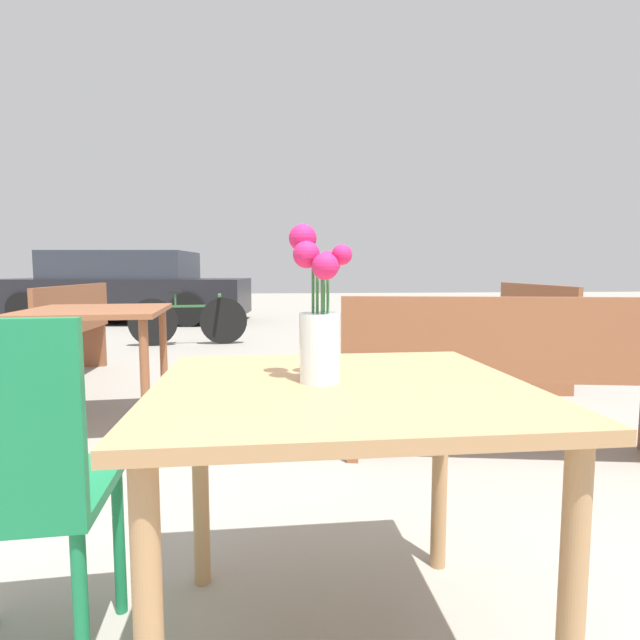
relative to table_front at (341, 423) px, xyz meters
The scene contains 9 objects.
table_front is the anchor object (origin of this frame).
flower_vase 0.26m from the table_front, 169.87° to the left, with size 0.14×0.16×0.38m.
cafe_chair 0.76m from the table_front, behind, with size 0.42×0.42×0.88m.
bench_near 1.59m from the table_front, 49.15° to the left, with size 1.74×0.65×0.85m.
bench_middle 3.83m from the table_front, 55.81° to the left, with size 0.48×1.57×0.85m.
bench_far 3.84m from the table_front, 120.22° to the left, with size 0.37×1.62×0.85m.
table_back 2.31m from the table_front, 121.86° to the left, with size 0.86×0.95×0.75m.
bicycle 5.60m from the table_front, 102.65° to the left, with size 1.51×0.44×0.72m.
parked_car 9.07m from the table_front, 108.70° to the left, with size 4.72×2.17×1.32m.
Camera 1 is at (-0.17, -1.16, 0.98)m, focal length 28.00 mm.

